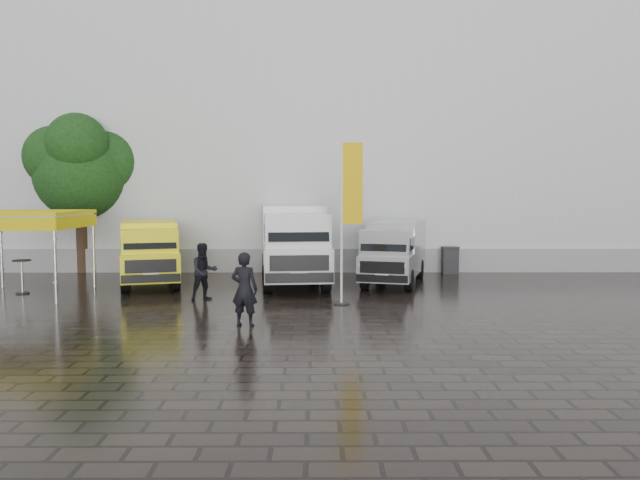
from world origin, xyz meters
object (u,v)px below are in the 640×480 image
object	(u,v)px
van_white	(293,245)
van_silver	(394,253)
person_front	(244,289)
wheelie_bin	(450,260)
cocktail_table	(22,277)
person_tent	(204,272)
van_yellow	(150,254)
canopy_tent	(24,216)
flagpole	(348,210)

from	to	relation	value
van_white	van_silver	world-z (taller)	van_white
van_silver	person_front	xyz separation A→B (m)	(-4.73, -7.46, -0.20)
van_silver	wheelie_bin	bearing A→B (deg)	62.00
cocktail_table	person_tent	size ratio (longest dim) A/B	0.63
van_yellow	van_white	xyz separation A→B (m)	(5.24, 0.40, 0.30)
van_white	canopy_tent	world-z (taller)	van_white
flagpole	cocktail_table	bearing A→B (deg)	169.54
canopy_tent	van_yellow	bearing A→B (deg)	32.40
van_yellow	van_white	distance (m)	5.26
van_yellow	van_white	size ratio (longest dim) A/B	0.75
canopy_tent	cocktail_table	size ratio (longest dim) A/B	3.07
van_yellow	canopy_tent	size ratio (longest dim) A/B	1.43
cocktail_table	person_front	size ratio (longest dim) A/B	0.60
van_white	flagpole	size ratio (longest dim) A/B	1.32
van_white	cocktail_table	xyz separation A→B (m)	(-8.99, -2.35, -0.89)
van_white	van_silver	bearing A→B (deg)	-5.51
canopy_tent	person_front	xyz separation A→B (m)	(7.78, -4.84, -1.68)
van_white	person_front	world-z (taller)	van_white
flagpole	van_white	bearing A→B (deg)	112.60
van_yellow	cocktail_table	world-z (taller)	van_yellow
van_yellow	flagpole	world-z (taller)	flagpole
canopy_tent	flagpole	world-z (taller)	flagpole
van_silver	person_front	distance (m)	8.83
wheelie_bin	person_front	size ratio (longest dim) A/B	0.60
cocktail_table	wheelie_bin	size ratio (longest dim) A/B	1.01
van_yellow	person_tent	world-z (taller)	van_yellow
flagpole	wheelie_bin	size ratio (longest dim) A/B	4.50
van_yellow	cocktail_table	size ratio (longest dim) A/B	4.40
van_silver	flagpole	size ratio (longest dim) A/B	1.04
van_silver	cocktail_table	bearing A→B (deg)	-153.91
canopy_tent	person_tent	bearing A→B (deg)	-9.02
flagpole	person_front	xyz separation A→B (m)	(-2.77, -3.11, -1.90)
van_white	wheelie_bin	world-z (taller)	van_white
van_white	flagpole	distance (m)	4.91
canopy_tent	wheelie_bin	size ratio (longest dim) A/B	3.09
canopy_tent	flagpole	size ratio (longest dim) A/B	0.69
van_yellow	person_tent	distance (m)	4.09
van_white	cocktail_table	world-z (taller)	van_white
van_silver	person_front	bearing A→B (deg)	-106.70
van_yellow	van_white	bearing A→B (deg)	-11.30
wheelie_bin	person_front	world-z (taller)	person_front
van_yellow	cocktail_table	distance (m)	4.28
van_yellow	person_tent	size ratio (longest dim) A/B	2.79
person_front	person_tent	xyz separation A→B (m)	(-1.72, 3.88, -0.05)
cocktail_table	wheelie_bin	bearing A→B (deg)	18.53
van_yellow	person_tent	bearing A→B (deg)	-66.87
van_white	canopy_tent	xyz separation A→B (m)	(-8.74, -2.62, 1.17)
van_yellow	wheelie_bin	world-z (taller)	van_yellow
wheelie_bin	person_tent	distance (m)	11.18
canopy_tent	cocktail_table	distance (m)	2.09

